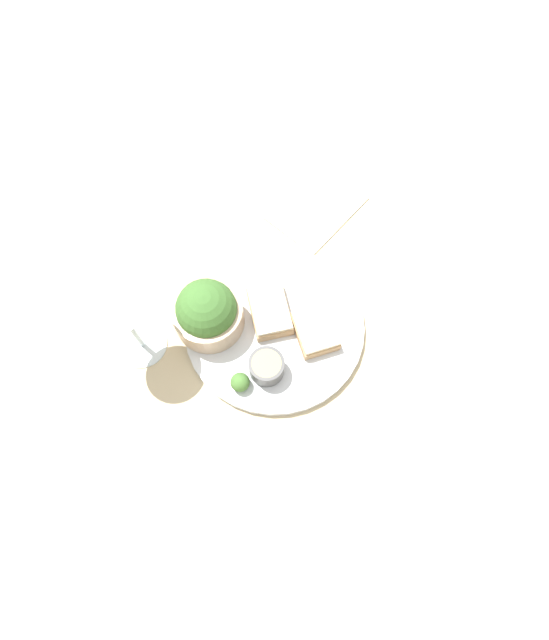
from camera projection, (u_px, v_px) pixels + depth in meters
ground_plane at (274, 328)px, 0.81m from camera, size 4.00×4.00×0.00m
dinner_plate at (274, 326)px, 0.80m from camera, size 0.29×0.29×0.01m
salad_bowl at (207, 312)px, 0.76m from camera, size 0.11×0.11×0.10m
sauce_ramekin at (267, 366)px, 0.75m from camera, size 0.05×0.05×0.04m
cheese_toast_near at (270, 311)px, 0.79m from camera, size 0.11×0.09×0.03m
cheese_toast_far at (315, 331)px, 0.78m from camera, size 0.09×0.09×0.03m
wine_glass at (122, 316)px, 0.69m from camera, size 0.09×0.09×0.16m
garnish at (240, 382)px, 0.75m from camera, size 0.03×0.03×0.03m
napkin at (317, 207)px, 0.89m from camera, size 0.13×0.17×0.01m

